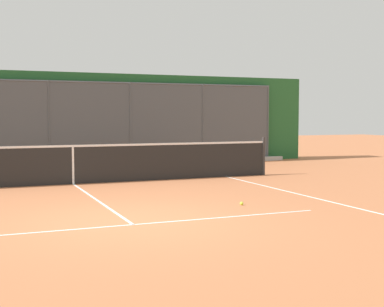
# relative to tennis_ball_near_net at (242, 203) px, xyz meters

# --- Properties ---
(ground_plane) EXTENTS (60.00, 60.00, 0.00)m
(ground_plane) POSITION_rel_tennis_ball_near_net_xyz_m (2.38, 0.64, -0.03)
(ground_plane) COLOR #B76B42
(court_line_markings) EXTENTS (8.39, 9.61, 0.01)m
(court_line_markings) POSITION_rel_tennis_ball_near_net_xyz_m (2.38, 1.28, -0.03)
(court_line_markings) COLOR white
(court_line_markings) RESTS_ON ground
(fence_backdrop) EXTENTS (19.01, 1.37, 3.09)m
(fence_backdrop) POSITION_rel_tennis_ball_near_net_xyz_m (2.38, -9.25, 1.50)
(fence_backdrop) COLOR #474C51
(fence_backdrop) RESTS_ON ground
(tennis_net) EXTENTS (10.77, 0.09, 1.07)m
(tennis_net) POSITION_rel_tennis_ball_near_net_xyz_m (2.38, -4.32, 0.46)
(tennis_net) COLOR #2D2D2D
(tennis_net) RESTS_ON ground
(tennis_ball_near_net) EXTENTS (0.07, 0.07, 0.07)m
(tennis_ball_near_net) POSITION_rel_tennis_ball_near_net_xyz_m (0.00, 0.00, 0.00)
(tennis_ball_near_net) COLOR #C1D138
(tennis_ball_near_net) RESTS_ON ground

